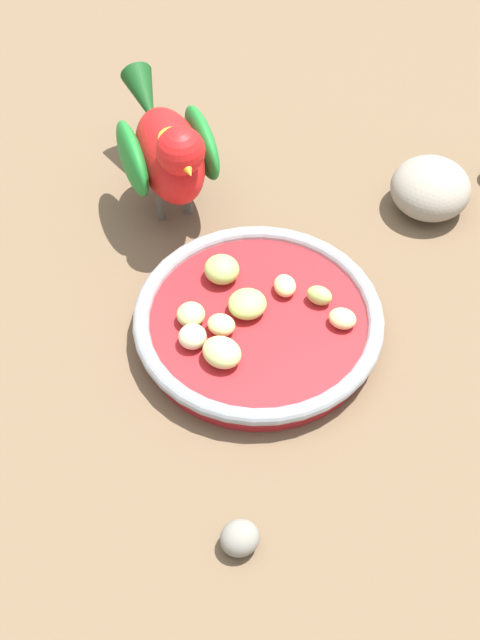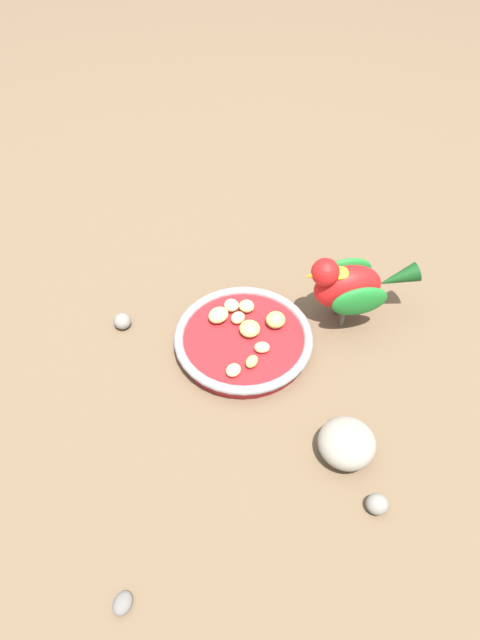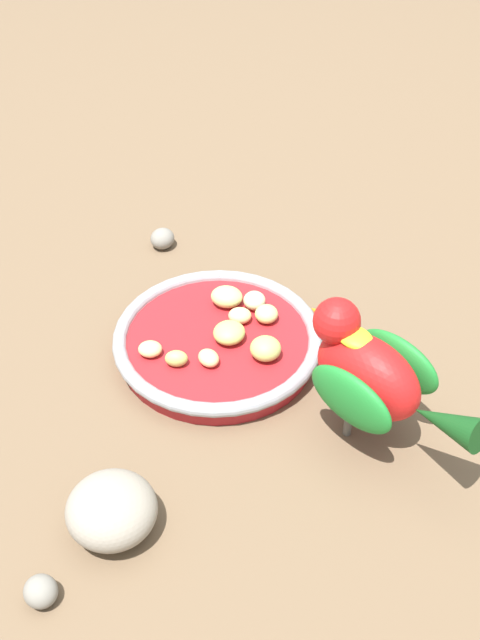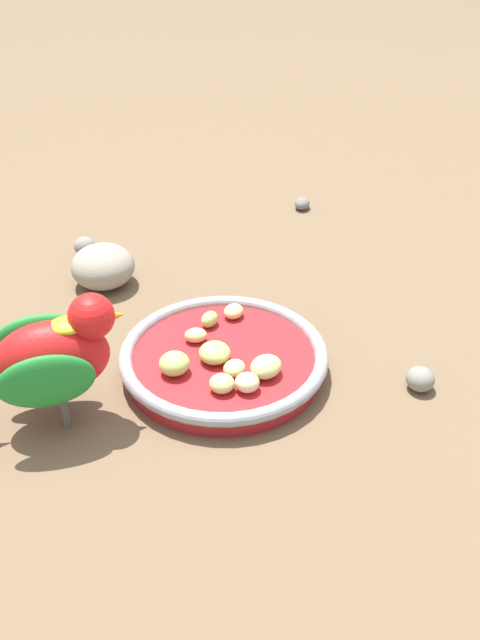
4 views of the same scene
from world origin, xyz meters
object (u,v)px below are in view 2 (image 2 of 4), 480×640
at_px(apple_piece_1, 233,370).
at_px(apple_piece_3, 247,306).
at_px(apple_piece_0, 250,329).
at_px(apple_piece_5, 231,305).
at_px(apple_piece_2, 276,320).
at_px(pebble_1, 123,603).
at_px(parrot, 350,285).
at_px(pebble_0, 122,321).
at_px(rock_large, 347,443).
at_px(pebble_2, 377,504).
at_px(apple_piece_8, 262,347).
at_px(apple_piece_6, 218,315).
at_px(apple_piece_4, 252,362).
at_px(apple_piece_7, 238,318).
at_px(feeding_bowl, 244,341).

bearing_deg(apple_piece_1, apple_piece_3, 69.58).
bearing_deg(apple_piece_0, apple_piece_5, 109.05).
relative_size(apple_piece_2, pebble_1, 1.17).
distance_m(apple_piece_3, parrot, 0.18).
bearing_deg(pebble_0, rock_large, -46.01).
bearing_deg(pebble_1, pebble_2, 8.97).
height_order(parrot, rock_large, parrot).
bearing_deg(pebble_2, apple_piece_8, 108.71).
bearing_deg(apple_piece_6, apple_piece_0, -40.94).
relative_size(apple_piece_0, apple_piece_2, 1.07).
bearing_deg(pebble_0, apple_piece_0, -20.73).
height_order(apple_piece_4, parrot, parrot).
height_order(apple_piece_5, parrot, parrot).
bearing_deg(pebble_2, apple_piece_7, 108.93).
bearing_deg(apple_piece_5, parrot, -10.82).
relative_size(apple_piece_3, apple_piece_4, 1.09).
bearing_deg(apple_piece_0, apple_piece_1, -118.90).
bearing_deg(apple_piece_1, parrot, 24.36).
xyz_separation_m(apple_piece_5, apple_piece_8, (0.03, -0.10, -0.00)).
xyz_separation_m(rock_large, pebble_0, (-0.30, 0.31, -0.01)).
xyz_separation_m(apple_piece_7, parrot, (0.19, -0.01, 0.05)).
bearing_deg(apple_piece_4, apple_piece_0, 80.77).
distance_m(apple_piece_4, pebble_0, 0.24).
bearing_deg(feeding_bowl, apple_piece_3, 74.44).
distance_m(apple_piece_0, pebble_0, 0.22).
xyz_separation_m(feeding_bowl, pebble_0, (-0.19, 0.09, -0.00)).
relative_size(apple_piece_5, pebble_1, 0.90).
xyz_separation_m(apple_piece_1, pebble_0, (-0.16, 0.15, -0.02)).
bearing_deg(apple_piece_0, feeding_bowl, -139.19).
xyz_separation_m(feeding_bowl, apple_piece_4, (0.00, -0.06, 0.02)).
height_order(apple_piece_3, apple_piece_4, same).
bearing_deg(pebble_0, apple_piece_4, -36.40).
relative_size(apple_piece_5, rock_large, 0.31).
relative_size(apple_piece_2, apple_piece_3, 1.26).
distance_m(pebble_0, pebble_2, 0.50).
relative_size(apple_piece_3, apple_piece_5, 1.03).
distance_m(apple_piece_1, rock_large, 0.20).
relative_size(apple_piece_1, pebble_1, 0.90).
bearing_deg(apple_piece_4, pebble_1, -126.10).
bearing_deg(feeding_bowl, pebble_2, -69.20).
relative_size(apple_piece_4, pebble_2, 0.81).
xyz_separation_m(parrot, pebble_0, (-0.38, 0.06, -0.07)).
xyz_separation_m(apple_piece_2, parrot, (0.13, 0.01, 0.05)).
distance_m(apple_piece_1, apple_piece_5, 0.14).
relative_size(feeding_bowl, parrot, 1.15).
bearing_deg(parrot, rock_large, 71.48).
height_order(apple_piece_0, apple_piece_4, apple_piece_0).
xyz_separation_m(pebble_0, pebble_1, (-0.02, -0.45, -0.00)).
xyz_separation_m(apple_piece_2, pebble_0, (-0.25, 0.07, -0.02)).
relative_size(apple_piece_2, apple_piece_7, 1.29).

